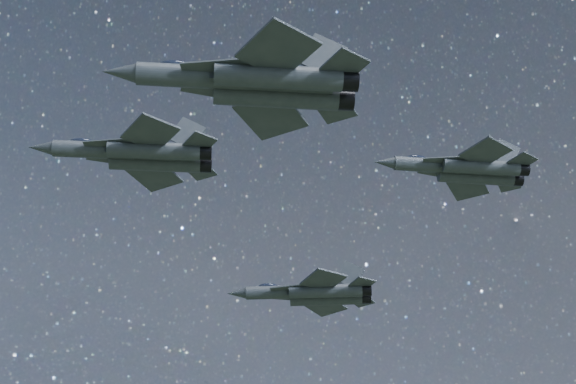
{
  "coord_description": "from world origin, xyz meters",
  "views": [
    {
      "loc": [
        0.14,
        -69.78,
        109.05
      ],
      "look_at": [
        -4.53,
        -0.4,
        154.28
      ],
      "focal_mm": 55.0,
      "sensor_mm": 36.0,
      "label": 1
    }
  ],
  "objects": [
    {
      "name": "jet_lead",
      "position": [
        -17.93,
        -4.84,
        156.19
      ],
      "size": [
        17.7,
        12.32,
        4.45
      ],
      "rotation": [
        0.0,
        0.0,
        0.14
      ],
      "color": "#2F353B"
    },
    {
      "name": "jet_right",
      "position": [
        -5.67,
        -18.93,
        152.16
      ],
      "size": [
        20.15,
        13.99,
        5.06
      ],
      "rotation": [
        0.0,
        0.0,
        0.15
      ],
      "color": "#2F353B"
    },
    {
      "name": "jet_left",
      "position": [
        -3.03,
        21.78,
        154.69
      ],
      "size": [
        17.3,
        12.35,
        4.42
      ],
      "rotation": [
        0.0,
        0.0,
        0.01
      ],
      "color": "#2F353B"
    },
    {
      "name": "jet_slot",
      "position": [
        12.49,
        0.85,
        156.96
      ],
      "size": [
        15.61,
        10.78,
        3.92
      ],
      "rotation": [
        0.0,
        0.0,
        0.17
      ],
      "color": "#2F353B"
    }
  ]
}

